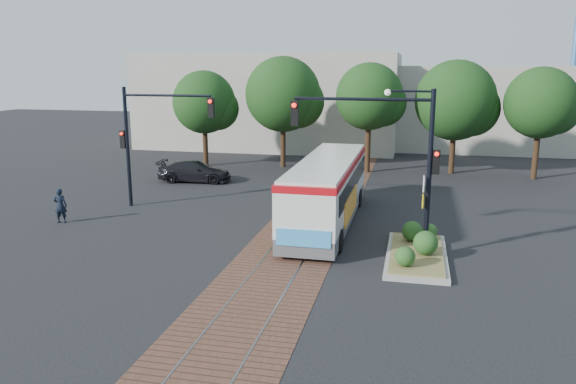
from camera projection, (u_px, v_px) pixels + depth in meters
name	position (u px, v px, depth m)	size (l,w,h in m)	color
ground	(296.00, 241.00, 22.90)	(120.00, 120.00, 0.00)	black
trackbed	(313.00, 216.00, 26.71)	(3.60, 40.00, 0.02)	brown
tree_row	(365.00, 99.00, 37.20)	(26.40, 5.60, 7.67)	#382314
warehouses	(358.00, 103.00, 49.53)	(40.00, 13.00, 8.00)	#ADA899
city_bus	(328.00, 188.00, 25.20)	(2.43, 10.98, 2.93)	#4D4D50
traffic_island	(417.00, 249.00, 20.94)	(2.20, 5.20, 1.13)	gray
signal_pole_main	(396.00, 146.00, 20.39)	(5.49, 0.46, 6.00)	black
signal_pole_left	(147.00, 131.00, 27.66)	(4.99, 0.34, 6.00)	black
officer	(60.00, 206.00, 25.45)	(0.58, 0.38, 1.59)	black
parked_car	(195.00, 171.00, 34.58)	(1.83, 4.49, 1.30)	black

